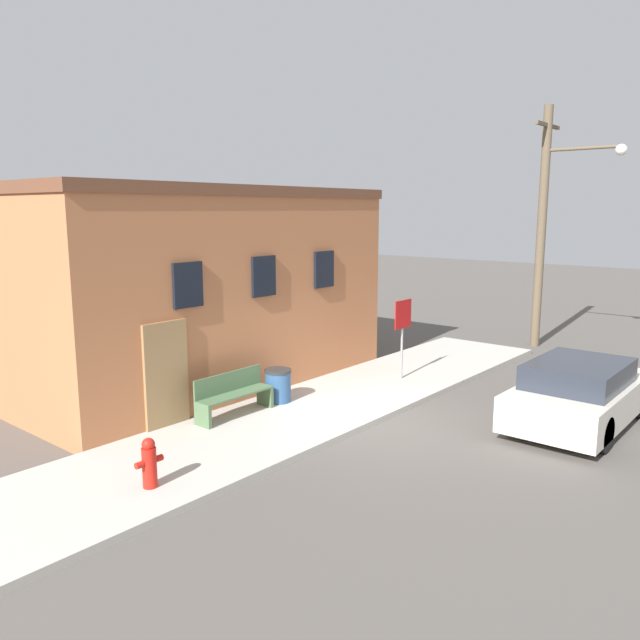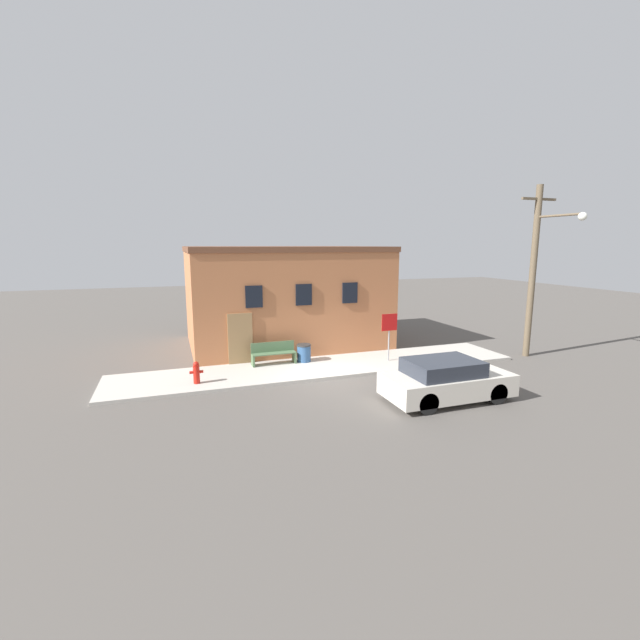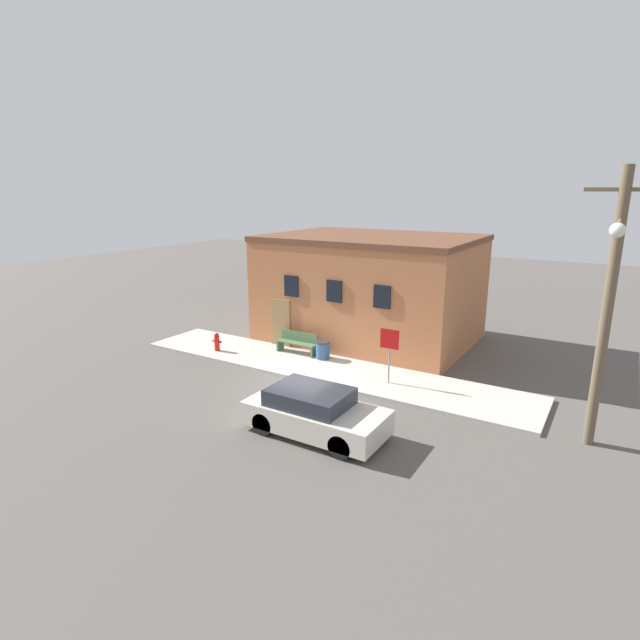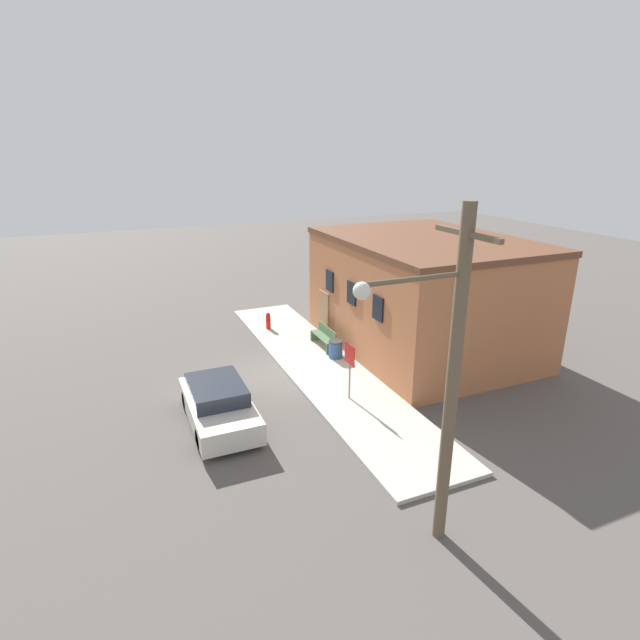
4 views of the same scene
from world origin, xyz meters
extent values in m
plane|color=#56514C|center=(0.00, 0.00, 0.00)|extent=(80.00, 80.00, 0.00)
cube|color=#BCB7AD|center=(0.00, 1.49, 0.06)|extent=(16.33, 2.97, 0.12)
cube|color=#B26B42|center=(-0.31, 6.34, 2.30)|extent=(9.04, 6.73, 4.60)
cube|color=brown|center=(-0.31, 6.34, 4.72)|extent=(9.14, 6.83, 0.24)
cube|color=black|center=(-2.42, 2.94, 2.85)|extent=(0.70, 0.08, 0.90)
cube|color=black|center=(-0.31, 2.94, 2.85)|extent=(0.70, 0.08, 0.90)
cube|color=black|center=(1.80, 2.94, 2.85)|extent=(0.70, 0.08, 0.90)
cube|color=#937047|center=(-3.02, 2.94, 1.10)|extent=(1.00, 0.08, 2.20)
cylinder|color=red|center=(-4.90, 0.87, 0.44)|extent=(0.22, 0.22, 0.63)
sphere|color=red|center=(-4.90, 0.87, 0.81)|extent=(0.20, 0.20, 0.20)
cylinder|color=red|center=(-5.07, 0.87, 0.54)|extent=(0.12, 0.10, 0.10)
cylinder|color=red|center=(-4.73, 0.87, 0.54)|extent=(0.12, 0.10, 0.10)
cylinder|color=gray|center=(2.89, 1.31, 1.12)|extent=(0.06, 0.06, 1.99)
cube|color=red|center=(2.89, 1.29, 1.76)|extent=(0.71, 0.02, 0.71)
cube|color=#4C6B47|center=(-2.63, 2.35, 0.34)|extent=(0.08, 0.44, 0.44)
cube|color=#4C6B47|center=(-0.92, 2.35, 0.34)|extent=(0.08, 0.44, 0.44)
cube|color=#4C6B47|center=(-1.77, 2.35, 0.58)|extent=(1.80, 0.44, 0.04)
cube|color=#4C6B47|center=(-1.77, 2.55, 0.81)|extent=(1.80, 0.04, 0.41)
cylinder|color=#2D517F|center=(-0.49, 2.36, 0.46)|extent=(0.57, 0.57, 0.67)
cylinder|color=#2D2D2D|center=(-0.49, 2.36, 0.82)|extent=(0.59, 0.59, 0.06)
cylinder|color=brown|center=(9.33, 0.37, 3.71)|extent=(0.28, 0.28, 7.42)
cylinder|color=brown|center=(9.33, -0.70, 6.09)|extent=(0.10, 2.14, 0.10)
sphere|color=silver|center=(9.33, -1.77, 5.99)|extent=(0.32, 0.32, 0.32)
cube|color=brown|center=(9.33, 0.37, 6.83)|extent=(1.80, 0.10, 0.10)
cylinder|color=black|center=(3.87, -2.31, 0.34)|extent=(0.67, 0.20, 0.67)
cylinder|color=black|center=(3.87, -3.96, 0.34)|extent=(0.67, 0.20, 0.67)
cylinder|color=black|center=(1.34, -2.31, 0.34)|extent=(0.67, 0.20, 0.67)
cylinder|color=black|center=(1.34, -3.96, 0.34)|extent=(0.67, 0.20, 0.67)
cube|color=beige|center=(2.61, -3.13, 0.53)|extent=(4.08, 1.85, 0.69)
cube|color=#282D38|center=(2.40, -3.13, 1.11)|extent=(2.24, 1.63, 0.47)
camera|label=1|loc=(-10.11, -6.87, 4.32)|focal=35.00mm
camera|label=2|loc=(-5.60, -14.15, 4.93)|focal=24.00mm
camera|label=3|loc=(9.55, -14.23, 6.81)|focal=28.00mm
camera|label=4|loc=(16.64, -5.69, 8.33)|focal=28.00mm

